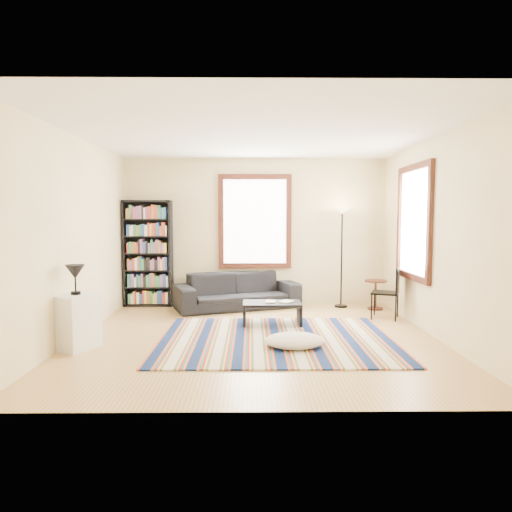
{
  "coord_description": "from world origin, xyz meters",
  "views": [
    {
      "loc": [
        -0.08,
        -6.3,
        1.67
      ],
      "look_at": [
        0.0,
        0.5,
        1.1
      ],
      "focal_mm": 32.0,
      "sensor_mm": 36.0,
      "label": 1
    }
  ],
  "objects_px": {
    "floor_cushion": "(295,341)",
    "side_table": "(375,295)",
    "white_cabinet": "(77,322)",
    "sofa": "(237,291)",
    "floor_lamp": "(342,258)",
    "folding_chair": "(385,293)",
    "bookshelf": "(148,253)",
    "coffee_table": "(272,314)",
    "dog": "(89,320)"
  },
  "relations": [
    {
      "from": "floor_cushion",
      "to": "side_table",
      "type": "distance_m",
      "value": 3.01
    },
    {
      "from": "white_cabinet",
      "to": "sofa",
      "type": "bearing_deg",
      "value": 77.91
    },
    {
      "from": "floor_lamp",
      "to": "side_table",
      "type": "relative_size",
      "value": 3.44
    },
    {
      "from": "folding_chair",
      "to": "bookshelf",
      "type": "bearing_deg",
      "value": -173.16
    },
    {
      "from": "sofa",
      "to": "floor_cushion",
      "type": "height_order",
      "value": "sofa"
    },
    {
      "from": "coffee_table",
      "to": "folding_chair",
      "type": "distance_m",
      "value": 1.97
    },
    {
      "from": "coffee_table",
      "to": "floor_lamp",
      "type": "relative_size",
      "value": 0.48
    },
    {
      "from": "white_cabinet",
      "to": "dog",
      "type": "bearing_deg",
      "value": 117.91
    },
    {
      "from": "bookshelf",
      "to": "white_cabinet",
      "type": "relative_size",
      "value": 2.86
    },
    {
      "from": "floor_cushion",
      "to": "white_cabinet",
      "type": "height_order",
      "value": "white_cabinet"
    },
    {
      "from": "coffee_table",
      "to": "floor_cushion",
      "type": "xyz_separation_m",
      "value": [
        0.23,
        -1.27,
        -0.08
      ]
    },
    {
      "from": "folding_chair",
      "to": "white_cabinet",
      "type": "bearing_deg",
      "value": -136.55
    },
    {
      "from": "floor_cushion",
      "to": "sofa",
      "type": "bearing_deg",
      "value": 107.36
    },
    {
      "from": "sofa",
      "to": "floor_lamp",
      "type": "xyz_separation_m",
      "value": [
        1.95,
        0.1,
        0.6
      ]
    },
    {
      "from": "floor_lamp",
      "to": "folding_chair",
      "type": "xyz_separation_m",
      "value": [
        0.53,
        -0.99,
        -0.5
      ]
    },
    {
      "from": "dog",
      "to": "floor_lamp",
      "type": "bearing_deg",
      "value": 12.96
    },
    {
      "from": "bookshelf",
      "to": "floor_cushion",
      "type": "height_order",
      "value": "bookshelf"
    },
    {
      "from": "floor_cushion",
      "to": "floor_lamp",
      "type": "bearing_deg",
      "value": 67.34
    },
    {
      "from": "coffee_table",
      "to": "folding_chair",
      "type": "relative_size",
      "value": 1.05
    },
    {
      "from": "bookshelf",
      "to": "sofa",
      "type": "bearing_deg",
      "value": -9.07
    },
    {
      "from": "bookshelf",
      "to": "floor_cushion",
      "type": "relative_size",
      "value": 2.61
    },
    {
      "from": "sofa",
      "to": "folding_chair",
      "type": "relative_size",
      "value": 2.61
    },
    {
      "from": "folding_chair",
      "to": "coffee_table",
      "type": "bearing_deg",
      "value": -144.21
    },
    {
      "from": "bookshelf",
      "to": "floor_cushion",
      "type": "xyz_separation_m",
      "value": [
        2.51,
        -2.88,
        -0.9
      ]
    },
    {
      "from": "floor_cushion",
      "to": "floor_lamp",
      "type": "xyz_separation_m",
      "value": [
        1.13,
        2.71,
        0.83
      ]
    },
    {
      "from": "bookshelf",
      "to": "side_table",
      "type": "height_order",
      "value": "bookshelf"
    },
    {
      "from": "sofa",
      "to": "bookshelf",
      "type": "xyz_separation_m",
      "value": [
        -1.69,
        0.27,
        0.67
      ]
    },
    {
      "from": "side_table",
      "to": "folding_chair",
      "type": "relative_size",
      "value": 0.63
    },
    {
      "from": "floor_cushion",
      "to": "folding_chair",
      "type": "height_order",
      "value": "folding_chair"
    },
    {
      "from": "coffee_table",
      "to": "folding_chair",
      "type": "bearing_deg",
      "value": 13.38
    },
    {
      "from": "floor_lamp",
      "to": "side_table",
      "type": "bearing_deg",
      "value": -22.26
    },
    {
      "from": "side_table",
      "to": "white_cabinet",
      "type": "xyz_separation_m",
      "value": [
        -4.5,
        -2.47,
        0.08
      ]
    },
    {
      "from": "side_table",
      "to": "coffee_table",
      "type": "bearing_deg",
      "value": -148.26
    },
    {
      "from": "floor_cushion",
      "to": "side_table",
      "type": "relative_size",
      "value": 1.42
    },
    {
      "from": "coffee_table",
      "to": "floor_cushion",
      "type": "bearing_deg",
      "value": -79.58
    },
    {
      "from": "bookshelf",
      "to": "dog",
      "type": "height_order",
      "value": "bookshelf"
    },
    {
      "from": "sofa",
      "to": "side_table",
      "type": "distance_m",
      "value": 2.54
    },
    {
      "from": "side_table",
      "to": "sofa",
      "type": "bearing_deg",
      "value": 176.85
    },
    {
      "from": "floor_lamp",
      "to": "folding_chair",
      "type": "bearing_deg",
      "value": -61.71
    },
    {
      "from": "floor_cushion",
      "to": "white_cabinet",
      "type": "bearing_deg",
      "value": 179.88
    },
    {
      "from": "sofa",
      "to": "dog",
      "type": "relative_size",
      "value": 4.33
    },
    {
      "from": "floor_lamp",
      "to": "sofa",
      "type": "bearing_deg",
      "value": -177.06
    },
    {
      "from": "sofa",
      "to": "folding_chair",
      "type": "xyz_separation_m",
      "value": [
        2.48,
        -0.89,
        0.1
      ]
    },
    {
      "from": "white_cabinet",
      "to": "floor_lamp",
      "type": "bearing_deg",
      "value": 59.62
    },
    {
      "from": "bookshelf",
      "to": "folding_chair",
      "type": "distance_m",
      "value": 4.37
    },
    {
      "from": "bookshelf",
      "to": "folding_chair",
      "type": "height_order",
      "value": "bookshelf"
    },
    {
      "from": "sofa",
      "to": "coffee_table",
      "type": "bearing_deg",
      "value": -86.44
    },
    {
      "from": "floor_lamp",
      "to": "floor_cushion",
      "type": "bearing_deg",
      "value": -112.66
    },
    {
      "from": "bookshelf",
      "to": "side_table",
      "type": "relative_size",
      "value": 3.7
    },
    {
      "from": "coffee_table",
      "to": "bookshelf",
      "type": "bearing_deg",
      "value": 144.64
    }
  ]
}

